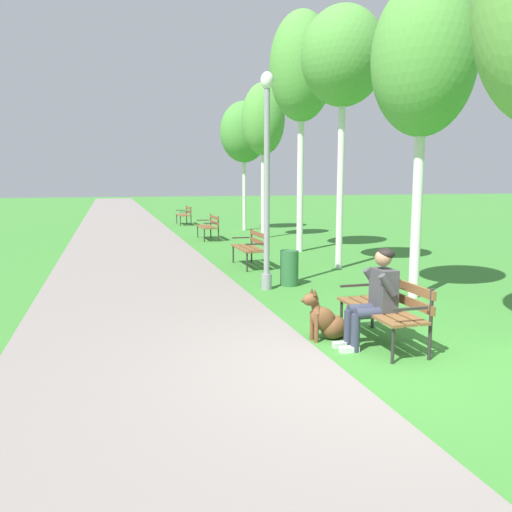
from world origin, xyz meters
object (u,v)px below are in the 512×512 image
at_px(park_bench_furthest, 185,214).
at_px(person_seated_on_near_bench, 376,294).
at_px(park_bench_mid, 252,245).
at_px(dog_brown, 326,320).
at_px(birch_tree_second, 423,60).
at_px(park_bench_far, 209,225).
at_px(lamp_post_near, 267,180).
at_px(birch_tree_third, 343,58).
at_px(litter_bin, 289,268).
at_px(birch_tree_fifth, 263,120).
at_px(birch_tree_sixth, 244,132).
at_px(birch_tree_fourth, 302,68).
at_px(park_bench_near, 387,305).

bearing_deg(park_bench_furthest, person_seated_on_near_bench, -90.76).
xyz_separation_m(park_bench_mid, dog_brown, (-0.59, -5.90, -0.25)).
bearing_deg(park_bench_mid, person_seated_on_near_bench, -91.19).
relative_size(dog_brown, birch_tree_second, 0.15).
distance_m(park_bench_far, park_bench_furthest, 6.38).
bearing_deg(park_bench_furthest, dog_brown, -92.23).
xyz_separation_m(person_seated_on_near_bench, dog_brown, (-0.46, 0.44, -0.42)).
height_order(dog_brown, lamp_post_near, lamp_post_near).
bearing_deg(lamp_post_near, birch_tree_third, 38.02).
distance_m(park_bench_mid, litter_bin, 2.41).
bearing_deg(birch_tree_fifth, dog_brown, -102.51).
bearing_deg(birch_tree_sixth, birch_tree_fifth, -91.64).
distance_m(birch_tree_third, birch_tree_sixth, 9.77).
distance_m(birch_tree_third, birch_tree_fifth, 6.72).
relative_size(park_bench_furthest, birch_tree_sixth, 0.29).
bearing_deg(birch_tree_fourth, park_bench_mid, -132.79).
bearing_deg(park_bench_far, park_bench_furthest, 89.61).
distance_m(park_bench_furthest, birch_tree_fourth, 11.27).
xyz_separation_m(park_bench_furthest, dog_brown, (-0.71, -18.20, -0.25)).
relative_size(park_bench_near, birch_tree_second, 0.28).
distance_m(park_bench_furthest, lamp_post_near, 15.01).
relative_size(park_bench_near, park_bench_furthest, 1.00).
bearing_deg(lamp_post_near, litter_bin, 21.98).
height_order(park_bench_near, litter_bin, park_bench_near).
xyz_separation_m(birch_tree_fourth, litter_bin, (-1.93, -4.62, -4.81)).
distance_m(park_bench_far, birch_tree_second, 10.69).
xyz_separation_m(park_bench_far, birch_tree_sixth, (2.04, 3.02, 3.45)).
relative_size(park_bench_far, lamp_post_near, 0.37).
distance_m(park_bench_near, lamp_post_near, 3.99).
bearing_deg(lamp_post_near, person_seated_on_near_bench, -85.58).
distance_m(park_bench_near, person_seated_on_near_bench, 0.28).
xyz_separation_m(person_seated_on_near_bench, birch_tree_sixth, (2.24, 15.28, 3.29)).
distance_m(person_seated_on_near_bench, birch_tree_third, 7.19).
xyz_separation_m(park_bench_furthest, litter_bin, (0.00, -14.71, -0.16)).
bearing_deg(birch_tree_sixth, litter_bin, -99.97).
distance_m(park_bench_mid, birch_tree_sixth, 9.81).
bearing_deg(birch_tree_second, park_bench_mid, 115.40).
height_order(birch_tree_second, birch_tree_sixth, birch_tree_second).
relative_size(birch_tree_sixth, litter_bin, 7.44).
bearing_deg(birch_tree_second, lamp_post_near, 149.22).
bearing_deg(birch_tree_fourth, lamp_post_near, -117.04).
relative_size(dog_brown, birch_tree_third, 0.14).
distance_m(lamp_post_near, birch_tree_fifth, 9.09).
bearing_deg(park_bench_mid, birch_tree_fifth, 71.06).
xyz_separation_m(park_bench_mid, litter_bin, (0.12, -2.40, -0.16)).
relative_size(park_bench_near, litter_bin, 2.14).
bearing_deg(birch_tree_second, park_bench_far, 100.44).
height_order(park_bench_near, park_bench_furthest, same).
bearing_deg(birch_tree_third, litter_bin, -138.17).
height_order(park_bench_mid, park_bench_furthest, same).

